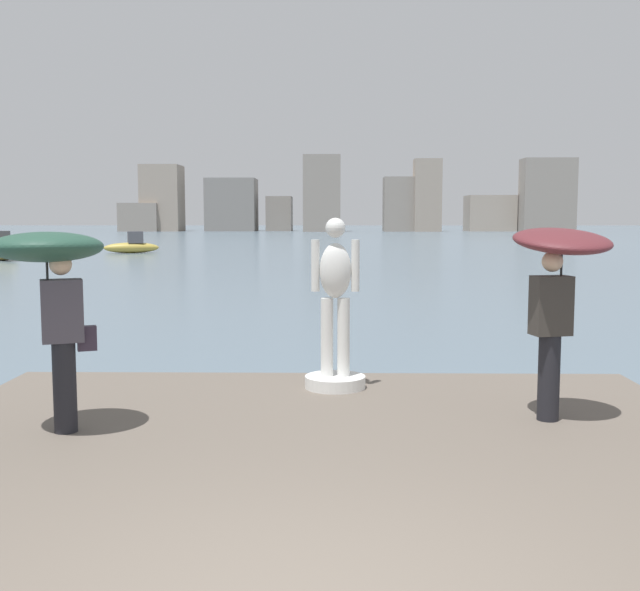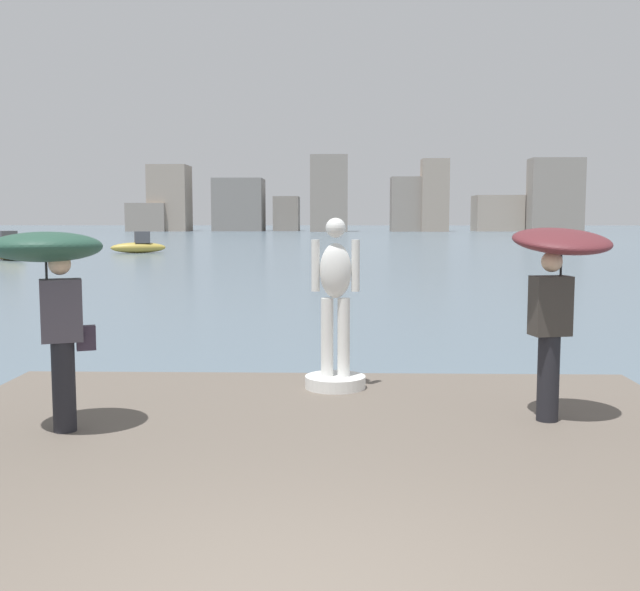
% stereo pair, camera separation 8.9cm
% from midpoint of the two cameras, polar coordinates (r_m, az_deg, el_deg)
% --- Properties ---
extents(ground_plane, '(400.00, 400.00, 0.00)m').
position_cam_midpoint_polar(ground_plane, '(43.71, 1.30, 2.65)').
color(ground_plane, slate).
extents(pier, '(7.91, 9.30, 0.40)m').
position_cam_midpoint_polar(pier, '(5.76, -0.54, -17.27)').
color(pier, '#60564C').
rests_on(pier, ground).
extents(statue_white_figure, '(0.74, 0.74, 2.06)m').
position_cam_midpoint_polar(statue_white_figure, '(9.15, 1.45, -2.05)').
color(statue_white_figure, white).
rests_on(statue_white_figure, pier).
extents(onlooker_left, '(1.37, 1.38, 1.95)m').
position_cam_midpoint_polar(onlooker_left, '(7.62, -19.32, 1.79)').
color(onlooker_left, black).
rests_on(onlooker_left, pier).
extents(onlooker_right, '(1.16, 1.18, 2.01)m').
position_cam_midpoint_polar(onlooker_right, '(8.00, 17.74, 1.67)').
color(onlooker_right, black).
rests_on(onlooker_right, pier).
extents(boat_mid, '(3.89, 2.21, 1.51)m').
position_cam_midpoint_polar(boat_mid, '(54.54, -13.41, 3.66)').
color(boat_mid, '#B2993D').
rests_on(boat_mid, ground).
extents(boat_far, '(3.88, 3.77, 1.70)m').
position_cam_midpoint_polar(boat_far, '(47.92, -22.39, 3.20)').
color(boat_far, '#B2993D').
rests_on(boat_far, ground).
extents(distant_skyline, '(80.84, 13.74, 13.34)m').
position_cam_midpoint_polar(distant_skyline, '(138.11, 1.45, 7.03)').
color(distant_skyline, gray).
rests_on(distant_skyline, ground).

